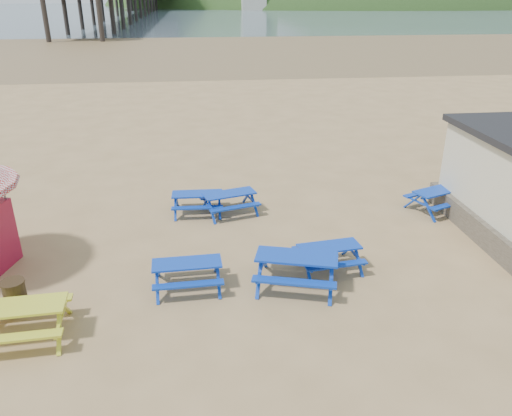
{
  "coord_description": "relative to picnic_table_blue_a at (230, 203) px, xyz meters",
  "views": [
    {
      "loc": [
        -1.23,
        -11.91,
        6.95
      ],
      "look_at": [
        0.34,
        1.5,
        1.0
      ],
      "focal_mm": 35.0,
      "sensor_mm": 36.0,
      "label": 1
    }
  ],
  "objects": [
    {
      "name": "ground",
      "position": [
        0.32,
        -3.46,
        -0.36
      ],
      "size": [
        400.0,
        400.0,
        0.0
      ],
      "primitive_type": "plane",
      "color": "tan",
      "rests_on": "ground"
    },
    {
      "name": "wet_sand",
      "position": [
        0.32,
        51.54,
        -0.36
      ],
      "size": [
        400.0,
        400.0,
        0.0
      ],
      "primitive_type": "plane",
      "color": "brown",
      "rests_on": "ground"
    },
    {
      "name": "sea",
      "position": [
        0.32,
        166.54,
        -0.35
      ],
      "size": [
        400.0,
        400.0,
        0.0
      ],
      "primitive_type": "plane",
      "color": "#485A67",
      "rests_on": "ground"
    },
    {
      "name": "picnic_table_blue_a",
      "position": [
        0.0,
        0.0,
        0.0
      ],
      "size": [
        2.04,
        1.81,
        0.72
      ],
      "rotation": [
        0.0,
        0.0,
        0.28
      ],
      "color": "#17219B",
      "rests_on": "ground"
    },
    {
      "name": "picnic_table_blue_b",
      "position": [
        -1.07,
        0.15,
        -0.01
      ],
      "size": [
        1.72,
        1.4,
        0.7
      ],
      "rotation": [
        0.0,
        0.0,
        -0.03
      ],
      "color": "#17219B",
      "rests_on": "ground"
    },
    {
      "name": "picnic_table_blue_c",
      "position": [
        7.03,
        -0.61,
        0.01
      ],
      "size": [
        2.2,
        2.0,
        0.75
      ],
      "rotation": [
        0.0,
        0.0,
        0.37
      ],
      "color": "#17219B",
      "rests_on": "ground"
    },
    {
      "name": "picnic_table_blue_d",
      "position": [
        -1.37,
        -4.46,
        -0.0
      ],
      "size": [
        1.77,
        1.45,
        0.72
      ],
      "rotation": [
        0.0,
        0.0,
        0.04
      ],
      "color": "#17219B",
      "rests_on": "ground"
    },
    {
      "name": "picnic_table_blue_e",
      "position": [
        1.36,
        -4.69,
        0.07
      ],
      "size": [
        2.41,
        2.13,
        0.85
      ],
      "rotation": [
        0.0,
        0.0,
        -0.28
      ],
      "color": "#17219B",
      "rests_on": "ground"
    },
    {
      "name": "picnic_table_yellow",
      "position": [
        -4.9,
        -6.05,
        0.05
      ],
      "size": [
        2.05,
        1.7,
        0.82
      ],
      "rotation": [
        0.0,
        0.0,
        0.06
      ],
      "color": "gold",
      "rests_on": "ground"
    },
    {
      "name": "litter_bin",
      "position": [
        -5.33,
        -5.02,
        0.05
      ],
      "size": [
        0.55,
        0.55,
        0.81
      ],
      "color": "#362B14",
      "rests_on": "ground"
    },
    {
      "name": "headland_town",
      "position": [
        90.32,
        226.22,
        -10.27
      ],
      "size": [
        264.0,
        144.0,
        108.0
      ],
      "color": "#2D4C1E",
      "rests_on": "ground"
    },
    {
      "name": "picnic_table_blue_g",
      "position": [
        2.39,
        -3.98,
        -0.01
      ],
      "size": [
        1.82,
        1.54,
        0.7
      ],
      "rotation": [
        0.0,
        0.0,
        0.13
      ],
      "color": "#17219B",
      "rests_on": "ground"
    }
  ]
}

